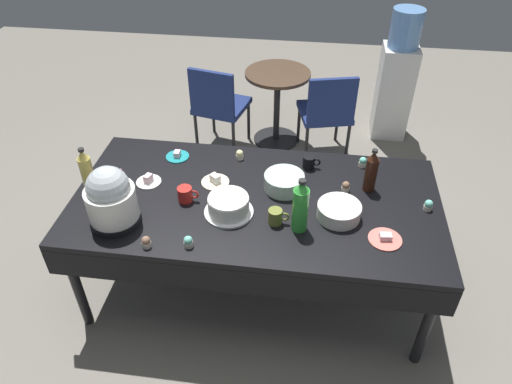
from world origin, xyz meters
TOP-DOWN VIEW (x-y plane):
  - ground at (0.00, 0.00)m, footprint 9.00×9.00m
  - potluck_table at (0.00, 0.00)m, footprint 2.20×1.10m
  - frosted_layer_cake at (-0.14, -0.15)m, footprint 0.29×0.29m
  - slow_cooker at (-0.76, -0.31)m, footprint 0.29×0.29m
  - glass_salad_bowl at (0.16, 0.12)m, footprint 0.25×0.25m
  - ceramic_snack_bowl at (0.49, -0.10)m, footprint 0.25×0.25m
  - dessert_plate_coral at (0.74, -0.26)m, footprint 0.18×0.18m
  - dessert_plate_teal at (-0.58, 0.37)m, footprint 0.16×0.16m
  - dessert_plate_cream at (-0.27, 0.12)m, footprint 0.17×0.17m
  - dessert_plate_white at (-0.69, 0.07)m, footprint 0.16×0.16m
  - cupcake_rose at (-0.52, -0.48)m, footprint 0.05×0.05m
  - cupcake_berry at (0.64, 0.42)m, footprint 0.05×0.05m
  - cupcake_mint at (-0.30, -0.45)m, footprint 0.05×0.05m
  - cupcake_cocoa at (-0.16, 0.40)m, footprint 0.05×0.05m
  - cupcake_lemon at (1.00, 0.03)m, footprint 0.05×0.05m
  - cupcake_vanilla at (0.53, 0.15)m, footprint 0.05×0.05m
  - soda_bottle_cola at (0.67, 0.18)m, footprint 0.07×0.07m
  - soda_bottle_lime_soda at (0.27, -0.23)m, footprint 0.09×0.09m
  - soda_bottle_ginger_ale at (-1.00, -0.07)m, footprint 0.07×0.07m
  - coffee_mug_black at (0.30, 0.36)m, footprint 0.12×0.08m
  - coffee_mug_olive at (0.14, -0.20)m, footprint 0.12×0.08m
  - coffee_mug_red at (-0.41, -0.07)m, footprint 0.13×0.09m
  - paper_napkin_stack at (-0.95, 0.07)m, footprint 0.17×0.17m
  - maroon_chair_left at (-0.57, 1.63)m, footprint 0.53×0.53m
  - maroon_chair_right at (0.42, 1.63)m, footprint 0.53×0.53m
  - round_cafe_table at (-0.05, 1.85)m, footprint 0.60×0.60m
  - water_cooler at (1.05, 2.14)m, footprint 0.32×0.32m

SIDE VIEW (x-z plane):
  - ground at x=0.00m, z-range 0.00..0.00m
  - maroon_chair_left at x=-0.57m, z-range 0.07..0.92m
  - maroon_chair_right at x=0.42m, z-range 0.07..0.92m
  - round_cafe_table at x=-0.05m, z-range 0.14..0.86m
  - water_cooler at x=1.05m, z-range -0.03..1.21m
  - potluck_table at x=0.00m, z-range 0.31..1.06m
  - dessert_plate_coral at x=0.74m, z-range 0.74..0.78m
  - dessert_plate_teal at x=-0.58m, z-range 0.74..0.78m
  - paper_napkin_stack at x=-0.95m, z-range 0.75..0.77m
  - dessert_plate_white at x=-0.69m, z-range 0.74..0.79m
  - dessert_plate_cream at x=-0.27m, z-range 0.74..0.79m
  - cupcake_rose at x=-0.52m, z-range 0.75..0.82m
  - cupcake_berry at x=0.64m, z-range 0.75..0.82m
  - cupcake_mint at x=-0.30m, z-range 0.75..0.82m
  - cupcake_cocoa at x=-0.16m, z-range 0.75..0.82m
  - cupcake_lemon at x=1.00m, z-range 0.75..0.82m
  - cupcake_vanilla at x=0.53m, z-range 0.75..0.82m
  - coffee_mug_black at x=0.30m, z-range 0.75..0.83m
  - ceramic_snack_bowl at x=0.49m, z-range 0.75..0.83m
  - coffee_mug_olive at x=0.14m, z-range 0.75..0.84m
  - coffee_mug_red at x=-0.41m, z-range 0.75..0.84m
  - glass_salad_bowl at x=0.16m, z-range 0.75..0.85m
  - frosted_layer_cake at x=-0.14m, z-range 0.75..0.86m
  - soda_bottle_cola at x=0.67m, z-range 0.74..1.03m
  - soda_bottle_ginger_ale at x=-1.00m, z-range 0.74..1.05m
  - soda_bottle_lime_soda at x=0.27m, z-range 0.74..1.07m
  - slow_cooker at x=-0.76m, z-range 0.74..1.10m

